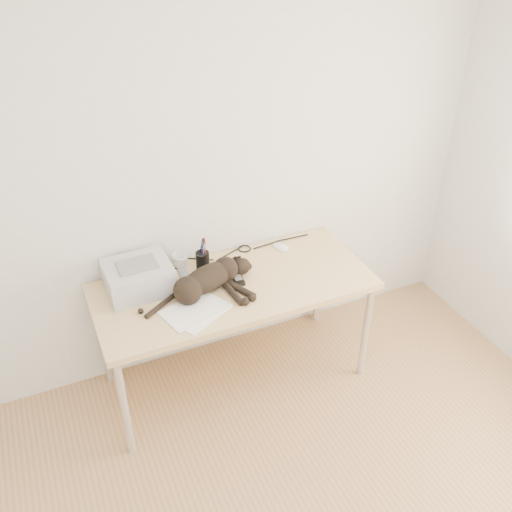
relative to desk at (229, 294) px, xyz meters
name	(u,v)px	position (x,y,z in m)	size (l,w,h in m)	color
wall_back	(208,170)	(0.00, 0.27, 0.69)	(3.50, 3.50, 0.00)	white
desk	(229,294)	(0.00, 0.00, 0.00)	(1.60, 0.70, 0.74)	#E7CB87
printer	(139,277)	(-0.50, 0.08, 0.22)	(0.37, 0.31, 0.17)	#A8A8AC
papers	(196,311)	(-0.28, -0.24, 0.14)	(0.40, 0.34, 0.01)	white
cat	(206,281)	(-0.17, -0.09, 0.20)	(0.71, 0.36, 0.16)	black
mug	(181,261)	(-0.23, 0.19, 0.18)	(0.10, 0.10, 0.09)	white
pen_cup	(203,260)	(-0.11, 0.13, 0.19)	(0.08, 0.08, 0.21)	black
remote_grey	(183,272)	(-0.23, 0.13, 0.14)	(0.05, 0.18, 0.02)	slate
remote_black	(236,276)	(0.04, -0.03, 0.14)	(0.05, 0.20, 0.02)	black
mouse	(281,245)	(0.41, 0.15, 0.15)	(0.07, 0.12, 0.04)	white
cable_tangle	(215,256)	(0.00, 0.22, 0.14)	(1.36, 0.08, 0.01)	black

